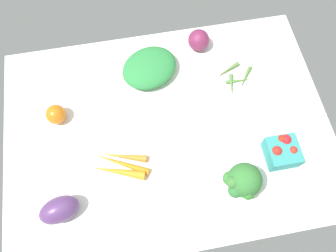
{
  "coord_description": "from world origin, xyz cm",
  "views": [
    {
      "loc": [
        -7.7,
        -42.1,
        101.67
      ],
      "look_at": [
        0.0,
        0.0,
        4.0
      ],
      "focal_mm": 36.11,
      "sensor_mm": 36.0,
      "label": 1
    }
  ],
  "objects_px": {
    "leafy_greens_clump": "(149,68)",
    "eggplant": "(59,210)",
    "heirloom_tomato_orange": "(56,114)",
    "berry_basket": "(282,151)",
    "carrot_bunch": "(120,165)",
    "okra_pile": "(235,78)",
    "red_onion_near_basket": "(199,40)",
    "broccoli_head": "(243,181)"
  },
  "relations": [
    {
      "from": "leafy_greens_clump",
      "to": "eggplant",
      "type": "xyz_separation_m",
      "value": [
        -0.32,
        -0.42,
        0.01
      ]
    },
    {
      "from": "heirloom_tomato_orange",
      "to": "berry_basket",
      "type": "bearing_deg",
      "value": -20.39
    },
    {
      "from": "heirloom_tomato_orange",
      "to": "carrot_bunch",
      "type": "bearing_deg",
      "value": -48.06
    },
    {
      "from": "okra_pile",
      "to": "eggplant",
      "type": "xyz_separation_m",
      "value": [
        -0.61,
        -0.35,
        0.03
      ]
    },
    {
      "from": "red_onion_near_basket",
      "to": "leafy_greens_clump",
      "type": "bearing_deg",
      "value": -157.75
    },
    {
      "from": "carrot_bunch",
      "to": "leafy_greens_clump",
      "type": "xyz_separation_m",
      "value": [
        0.14,
        0.32,
        0.02
      ]
    },
    {
      "from": "berry_basket",
      "to": "leafy_greens_clump",
      "type": "height_order",
      "value": "berry_basket"
    },
    {
      "from": "heirloom_tomato_orange",
      "to": "berry_basket",
      "type": "height_order",
      "value": "berry_basket"
    },
    {
      "from": "heirloom_tomato_orange",
      "to": "berry_basket",
      "type": "relative_size",
      "value": 0.67
    },
    {
      "from": "heirloom_tomato_orange",
      "to": "carrot_bunch",
      "type": "height_order",
      "value": "heirloom_tomato_orange"
    },
    {
      "from": "berry_basket",
      "to": "broccoli_head",
      "type": "relative_size",
      "value": 0.77
    },
    {
      "from": "red_onion_near_basket",
      "to": "okra_pile",
      "type": "xyz_separation_m",
      "value": [
        0.1,
        -0.15,
        -0.03
      ]
    },
    {
      "from": "red_onion_near_basket",
      "to": "leafy_greens_clump",
      "type": "relative_size",
      "value": 0.39
    },
    {
      "from": "broccoli_head",
      "to": "leafy_greens_clump",
      "type": "xyz_separation_m",
      "value": [
        -0.2,
        0.44,
        -0.04
      ]
    },
    {
      "from": "heirloom_tomato_orange",
      "to": "eggplant",
      "type": "distance_m",
      "value": 0.3
    },
    {
      "from": "heirloom_tomato_orange",
      "to": "eggplant",
      "type": "xyz_separation_m",
      "value": [
        -0.0,
        -0.3,
        0.0
      ]
    },
    {
      "from": "berry_basket",
      "to": "carrot_bunch",
      "type": "distance_m",
      "value": 0.49
    },
    {
      "from": "red_onion_near_basket",
      "to": "heirloom_tomato_orange",
      "type": "height_order",
      "value": "red_onion_near_basket"
    },
    {
      "from": "red_onion_near_basket",
      "to": "carrot_bunch",
      "type": "distance_m",
      "value": 0.51
    },
    {
      "from": "berry_basket",
      "to": "broccoli_head",
      "type": "distance_m",
      "value": 0.17
    },
    {
      "from": "red_onion_near_basket",
      "to": "broccoli_head",
      "type": "xyz_separation_m",
      "value": [
        0.01,
        -0.52,
        0.03
      ]
    },
    {
      "from": "carrot_bunch",
      "to": "leafy_greens_clump",
      "type": "distance_m",
      "value": 0.35
    },
    {
      "from": "red_onion_near_basket",
      "to": "okra_pile",
      "type": "distance_m",
      "value": 0.18
    },
    {
      "from": "eggplant",
      "to": "red_onion_near_basket",
      "type": "bearing_deg",
      "value": 30.37
    },
    {
      "from": "berry_basket",
      "to": "eggplant",
      "type": "bearing_deg",
      "value": -175.29
    },
    {
      "from": "berry_basket",
      "to": "leafy_greens_clump",
      "type": "relative_size",
      "value": 0.49
    },
    {
      "from": "berry_basket",
      "to": "carrot_bunch",
      "type": "relative_size",
      "value": 0.53
    },
    {
      "from": "carrot_bunch",
      "to": "eggplant",
      "type": "bearing_deg",
      "value": -149.87
    },
    {
      "from": "berry_basket",
      "to": "okra_pile",
      "type": "relative_size",
      "value": 0.71
    },
    {
      "from": "okra_pile",
      "to": "berry_basket",
      "type": "bearing_deg",
      "value": -77.59
    },
    {
      "from": "broccoli_head",
      "to": "okra_pile",
      "type": "bearing_deg",
      "value": 76.56
    },
    {
      "from": "berry_basket",
      "to": "red_onion_near_basket",
      "type": "bearing_deg",
      "value": 109.84
    },
    {
      "from": "okra_pile",
      "to": "leafy_greens_clump",
      "type": "distance_m",
      "value": 0.29
    },
    {
      "from": "okra_pile",
      "to": "eggplant",
      "type": "bearing_deg",
      "value": -150.25
    },
    {
      "from": "heirloom_tomato_orange",
      "to": "carrot_bunch",
      "type": "distance_m",
      "value": 0.27
    },
    {
      "from": "heirloom_tomato_orange",
      "to": "eggplant",
      "type": "height_order",
      "value": "eggplant"
    },
    {
      "from": "red_onion_near_basket",
      "to": "broccoli_head",
      "type": "distance_m",
      "value": 0.52
    },
    {
      "from": "heirloom_tomato_orange",
      "to": "eggplant",
      "type": "bearing_deg",
      "value": -90.73
    },
    {
      "from": "berry_basket",
      "to": "okra_pile",
      "type": "height_order",
      "value": "berry_basket"
    },
    {
      "from": "heirloom_tomato_orange",
      "to": "okra_pile",
      "type": "distance_m",
      "value": 0.61
    },
    {
      "from": "broccoli_head",
      "to": "eggplant",
      "type": "relative_size",
      "value": 1.07
    },
    {
      "from": "carrot_bunch",
      "to": "eggplant",
      "type": "distance_m",
      "value": 0.21
    }
  ]
}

